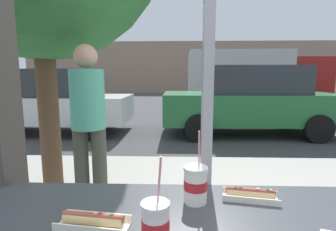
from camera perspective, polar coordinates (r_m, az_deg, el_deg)
ground_plane at (r=9.29m, az=2.87°, el=-0.56°), size 60.00×60.00×0.00m
sidewalk_strip at (r=3.11m, az=4.73°, el=-18.25°), size 16.00×2.80×0.14m
window_wall at (r=1.30m, az=9.13°, el=21.97°), size 2.77×0.20×2.90m
building_facade_far at (r=24.13m, az=2.38°, el=10.55°), size 28.00×1.20×4.61m
soda_cup_left at (r=0.88m, az=-2.80°, el=-22.68°), size 0.09×0.09×0.30m
soda_cup_right at (r=1.13m, az=6.10°, el=-14.84°), size 0.10×0.10×0.31m
hotdog_tray_near at (r=1.23m, az=17.74°, el=-16.28°), size 0.25×0.13×0.05m
hotdog_tray_far at (r=1.03m, az=-16.23°, el=-21.40°), size 0.27×0.13×0.05m
parked_car_white at (r=7.53m, az=-25.10°, el=2.97°), size 4.37×1.98×1.66m
parked_car_green at (r=6.97m, az=17.63°, el=3.27°), size 4.33×2.03×1.74m
box_truck at (r=13.18m, az=18.41°, el=8.24°), size 6.35×2.44×2.68m
pedestrian at (r=2.57m, az=-17.21°, el=-0.73°), size 0.32×0.32×1.63m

